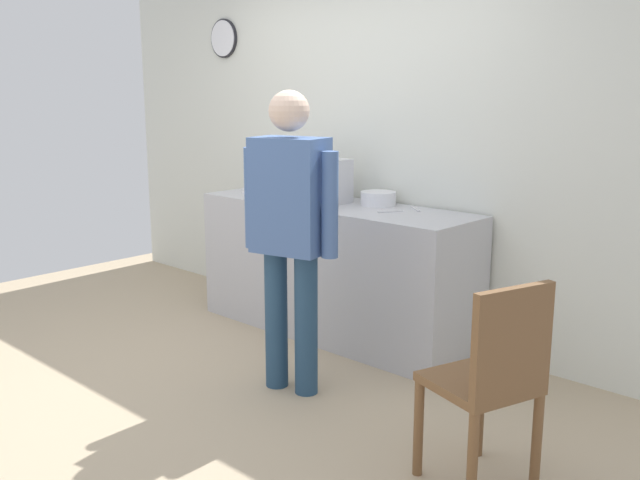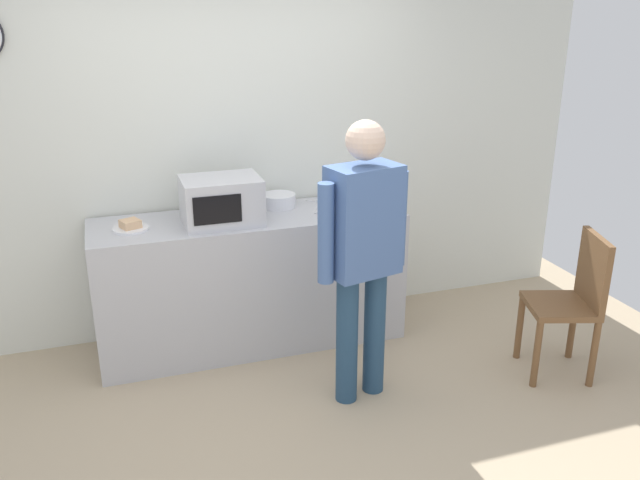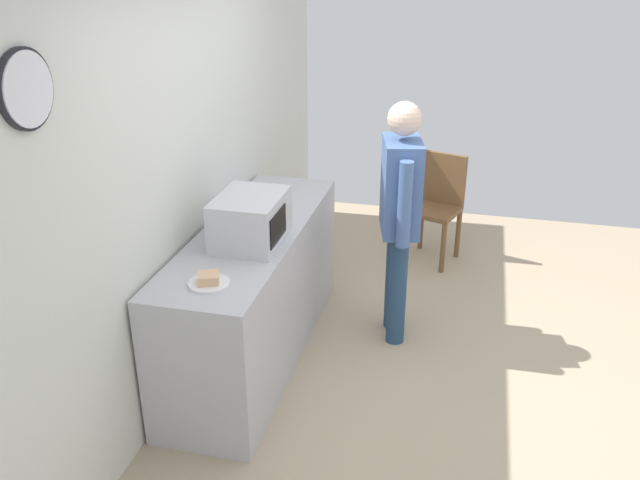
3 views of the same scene
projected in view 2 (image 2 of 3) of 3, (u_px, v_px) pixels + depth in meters
name	position (u px, v px, depth m)	size (l,w,h in m)	color
ground_plane	(297.00, 442.00, 3.64)	(6.00, 6.00, 0.00)	tan
back_wall	(229.00, 150.00, 4.62)	(5.40, 0.13, 2.60)	silver
kitchen_counter	(251.00, 280.00, 4.58)	(2.08, 0.62, 0.93)	#B7B7BC
microwave	(221.00, 201.00, 4.26)	(0.50, 0.39, 0.30)	silver
sandwich_plate	(131.00, 227.00, 4.16)	(0.22, 0.22, 0.07)	white
salad_bowl	(279.00, 200.00, 4.63)	(0.24, 0.24, 0.09)	white
fork_utensil	(317.00, 210.00, 4.56)	(0.17, 0.02, 0.01)	silver
spoon_utensil	(317.00, 201.00, 4.75)	(0.17, 0.02, 0.01)	silver
person_standing	(363.00, 244.00, 3.75)	(0.58, 0.32, 1.69)	navy
wooden_chair	(573.00, 298.00, 4.16)	(0.50, 0.50, 0.94)	brown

